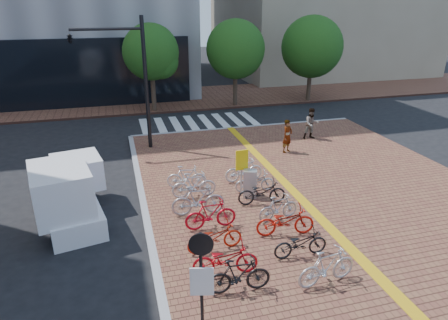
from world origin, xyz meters
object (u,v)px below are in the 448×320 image
object	(u,v)px
bike_7	(327,267)
bike_13	(244,170)
bike_11	(262,192)
pedestrian_a	(287,136)
utility_box	(250,184)
bike_12	(255,182)
bike_4	(198,200)
bike_10	(278,208)
bike_8	(301,243)
pedestrian_b	(312,124)
bike_1	(225,259)
bike_9	(285,221)
traffic_light_pole	(112,60)
bike_6	(187,177)
notice_sign	(202,275)
bike_5	(194,185)
yellow_sign	(242,164)
bike_0	(239,275)
bike_2	(215,237)
box_truck	(70,193)
bike_3	(211,214)

from	to	relation	value
bike_7	bike_13	distance (m)	7.01
bike_11	pedestrian_a	distance (m)	5.95
bike_13	utility_box	bearing A→B (deg)	167.14
bike_12	pedestrian_a	world-z (taller)	pedestrian_a
bike_4	bike_10	distance (m)	2.87
bike_8	pedestrian_a	bearing A→B (deg)	-20.95
bike_10	bike_13	world-z (taller)	bike_13
bike_4	pedestrian_b	bearing A→B (deg)	-45.74
bike_1	bike_9	xyz separation A→B (m)	(2.46, 1.45, 0.02)
utility_box	traffic_light_pole	world-z (taller)	traffic_light_pole
pedestrian_a	bike_6	bearing A→B (deg)	177.59
notice_sign	bike_1	bearing A→B (deg)	62.24
bike_5	bike_10	world-z (taller)	bike_5
yellow_sign	utility_box	bearing A→B (deg)	-51.49
bike_1	bike_13	xyz separation A→B (m)	(2.49, 5.87, 0.02)
bike_4	bike_0	bearing A→B (deg)	-174.13
bike_2	box_truck	world-z (taller)	box_truck
bike_7	pedestrian_b	world-z (taller)	pedestrian_b
bike_11	traffic_light_pole	bearing A→B (deg)	38.26
bike_4	box_truck	size ratio (longest dim) A/B	0.45
bike_11	pedestrian_a	bearing A→B (deg)	-27.86
pedestrian_b	bike_3	bearing A→B (deg)	-131.72
bike_12	bike_6	bearing A→B (deg)	71.56
bike_3	bike_8	distance (m)	3.20
bike_3	bike_8	world-z (taller)	bike_3
bike_7	box_truck	xyz separation A→B (m)	(-6.94, 5.72, 0.41)
bike_7	bike_9	size ratio (longest dim) A/B	0.92
bike_5	bike_8	xyz separation A→B (m)	(2.30, -4.73, -0.08)
bike_4	bike_9	xyz separation A→B (m)	(2.48, -2.09, -0.07)
bike_6	bike_11	distance (m)	3.29
bike_3	pedestrian_a	world-z (taller)	pedestrian_a
bike_12	bike_3	bearing A→B (deg)	137.29
bike_0	bike_13	xyz separation A→B (m)	(2.34, 6.69, -0.00)
notice_sign	box_truck	size ratio (longest dim) A/B	0.66
bike_1	traffic_light_pole	size ratio (longest dim) A/B	0.28
bike_3	yellow_sign	bearing A→B (deg)	-39.23
bike_5	traffic_light_pole	world-z (taller)	traffic_light_pole
bike_3	bike_13	bearing A→B (deg)	-34.08
bike_1	bike_7	world-z (taller)	bike_7
bike_13	bike_3	bearing A→B (deg)	142.01
pedestrian_b	utility_box	distance (m)	8.21
bike_3	bike_9	world-z (taller)	bike_3
yellow_sign	traffic_light_pole	distance (m)	8.65
bike_4	notice_sign	bearing A→B (deg)	172.64
notice_sign	bike_2	bearing A→B (deg)	71.33
bike_3	bike_2	bearing A→B (deg)	171.93
bike_8	bike_13	size ratio (longest dim) A/B	1.00
bike_10	pedestrian_b	bearing A→B (deg)	-42.88
bike_0	bike_6	world-z (taller)	bike_0
bike_2	bike_11	xyz separation A→B (m)	(2.48, 2.49, 0.02)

